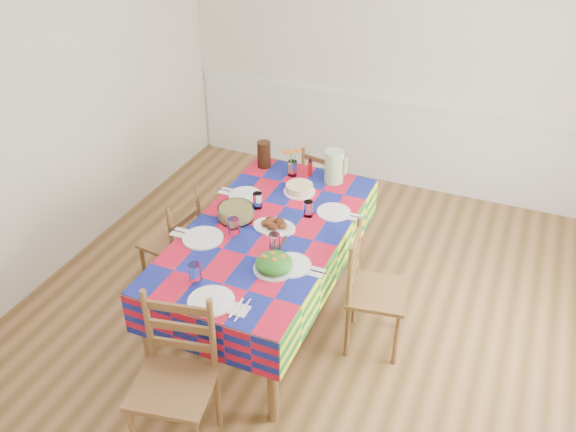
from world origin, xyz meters
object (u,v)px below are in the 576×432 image
object	(u,v)px
chair_left	(175,242)
chair_near	(175,380)
dining_table	(267,239)
green_pitcher	(334,167)
tea_pitcher	(264,154)
meat_platter	(274,225)
chair_far	(325,189)
chair_right	(371,291)

from	to	relation	value
chair_left	chair_near	bearing A→B (deg)	39.59
dining_table	green_pitcher	xyz separation A→B (m)	(0.21, 0.85, 0.22)
tea_pitcher	dining_table	bearing A→B (deg)	-64.08
dining_table	chair_near	distance (m)	1.29
meat_platter	chair_near	size ratio (longest dim) A/B	0.31
chair_near	chair_far	size ratio (longest dim) A/B	1.21
chair_near	chair_right	bearing A→B (deg)	45.99
tea_pitcher	chair_near	distance (m)	2.20
meat_platter	chair_far	bearing A→B (deg)	92.31
chair_near	tea_pitcher	bearing A→B (deg)	89.68
dining_table	tea_pitcher	bearing A→B (deg)	115.92
chair_right	meat_platter	bearing A→B (deg)	77.40
meat_platter	chair_left	distance (m)	0.93
dining_table	green_pitcher	size ratio (longest dim) A/B	7.52
green_pitcher	chair_right	xyz separation A→B (m)	(0.60, -0.85, -0.45)
chair_far	meat_platter	bearing A→B (deg)	103.00
green_pitcher	meat_platter	bearing A→B (deg)	-101.75
chair_left	chair_right	size ratio (longest dim) A/B	0.95
green_pitcher	dining_table	bearing A→B (deg)	-104.01
green_pitcher	chair_left	distance (m)	1.41
dining_table	chair_far	world-z (taller)	chair_far
chair_near	chair_left	bearing A→B (deg)	111.15
green_pitcher	chair_right	bearing A→B (deg)	-55.06
dining_table	chair_far	xyz separation A→B (m)	(-0.01, 1.28, -0.28)
chair_near	chair_far	distance (m)	2.55
meat_platter	chair_near	bearing A→B (deg)	-92.28
meat_platter	chair_far	distance (m)	1.30
green_pitcher	chair_far	size ratio (longest dim) A/B	0.31
green_pitcher	tea_pitcher	distance (m)	0.63
dining_table	chair_right	bearing A→B (deg)	-0.51
dining_table	chair_near	bearing A→B (deg)	-90.42
green_pitcher	chair_left	size ratio (longest dim) A/B	0.30
dining_table	meat_platter	xyz separation A→B (m)	(0.04, 0.04, 0.11)
chair_left	chair_right	xyz separation A→B (m)	(1.62, -0.00, 0.03)
dining_table	chair_near	size ratio (longest dim) A/B	1.95
chair_near	chair_right	world-z (taller)	chair_near
dining_table	tea_pitcher	size ratio (longest dim) A/B	8.86
tea_pitcher	chair_far	size ratio (longest dim) A/B	0.27
dining_table	chair_left	distance (m)	0.85
dining_table	chair_right	xyz separation A→B (m)	(0.81, -0.01, -0.23)
meat_platter	chair_left	world-z (taller)	chair_left
green_pitcher	chair_right	size ratio (longest dim) A/B	0.28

